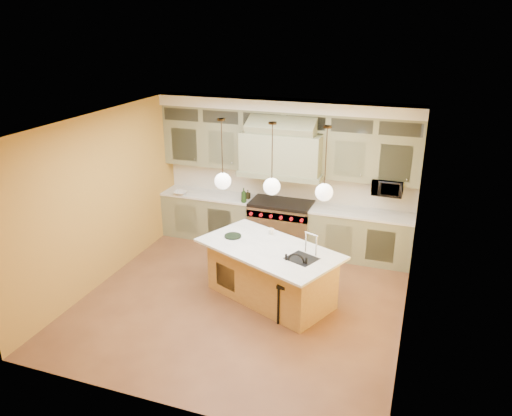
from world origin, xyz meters
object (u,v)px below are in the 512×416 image
at_px(microwave, 388,187).
at_px(range, 281,224).
at_px(counter_stool, 293,285).
at_px(kitchen_island, 271,272).

bearing_deg(microwave, range, -176.88).
relative_size(counter_stool, microwave, 1.95).
bearing_deg(kitchen_island, counter_stool, -21.18).
bearing_deg(counter_stool, range, 113.19).
relative_size(range, kitchen_island, 0.47).
bearing_deg(kitchen_island, microwave, 76.44).
distance_m(range, kitchen_island, 1.96).
bearing_deg(range, counter_stool, -69.54).
distance_m(kitchen_island, microwave, 2.73).
relative_size(kitchen_island, counter_stool, 2.39).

